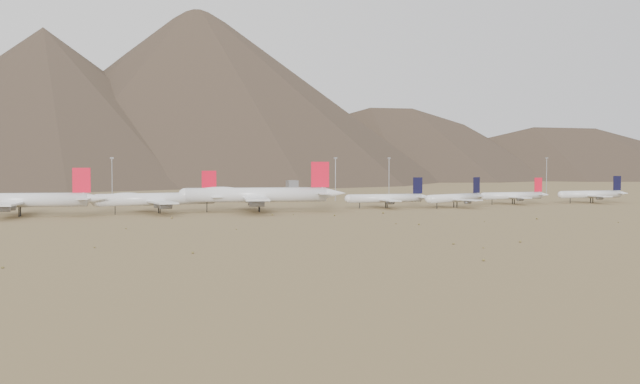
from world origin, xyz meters
name	(u,v)px	position (x,y,z in m)	size (l,w,h in m)	color
ground	(316,215)	(0.00, 0.00, 0.00)	(3000.00, 3000.00, 0.00)	#9B8450
mountain_ridge	(102,74)	(0.00, 900.00, 150.00)	(4400.00, 1000.00, 300.00)	brown
widebody_west	(17,200)	(-123.33, 37.19, 7.24)	(69.72, 54.73, 20.99)	silver
widebody_centre	(157,199)	(-63.55, 36.65, 6.64)	(64.85, 50.11, 19.27)	silver
widebody_east	(257,195)	(-18.15, 30.39, 8.09)	(77.82, 61.12, 23.45)	silver
narrowbody_a	(387,198)	(51.48, 34.68, 4.99)	(46.64, 33.61, 15.39)	silver
narrowbody_b	(456,198)	(86.13, 25.93, 4.94)	(44.24, 33.03, 15.23)	silver
narrowbody_c	(514,196)	(131.14, 40.49, 4.67)	(43.58, 31.16, 14.38)	silver
narrowbody_d	(592,194)	(179.41, 34.91, 4.90)	(45.77, 32.92, 15.10)	silver
control_tower	(292,192)	(30.00, 120.00, 5.32)	(8.00, 8.00, 12.00)	gray
mast_west	(112,178)	(-73.15, 130.51, 14.20)	(2.00, 0.60, 25.70)	gray
mast_centre	(335,177)	(52.27, 106.25, 14.20)	(2.00, 0.60, 25.70)	gray
mast_east	(389,175)	(105.69, 144.42, 14.20)	(2.00, 0.60, 25.70)	gray
mast_far_east	(547,174)	(215.49, 124.93, 14.20)	(2.00, 0.60, 25.70)	gray
desert_scrub	(429,227)	(16.06, -74.02, 0.33)	(400.81, 182.78, 0.89)	olive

